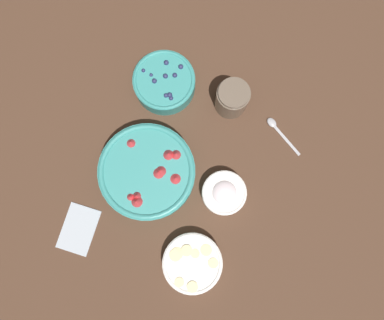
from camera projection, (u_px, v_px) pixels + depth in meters
name	position (u px, v px, depth m)	size (l,w,h in m)	color
ground_plane	(185.00, 156.00, 1.07)	(4.00, 4.00, 0.00)	#4C3323
bowl_strawberries	(148.00, 172.00, 1.02)	(0.26, 0.26, 0.10)	teal
bowl_blueberries	(164.00, 82.00, 1.07)	(0.18, 0.18, 0.07)	teal
bowl_bananas	(192.00, 263.00, 1.00)	(0.16, 0.16, 0.05)	white
bowl_cream	(224.00, 193.00, 1.03)	(0.12, 0.12, 0.06)	white
jar_chocolate	(232.00, 99.00, 1.05)	(0.09, 0.09, 0.11)	brown
napkin	(79.00, 229.00, 1.04)	(0.14, 0.11, 0.01)	#B2BCC6
spoon	(278.00, 129.00, 1.08)	(0.07, 0.13, 0.01)	#B2B2B7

